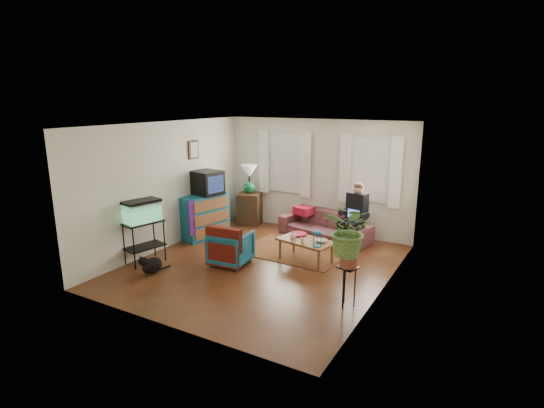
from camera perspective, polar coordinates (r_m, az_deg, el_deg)
The scene contains 31 objects.
floor at distance 8.02m, azimuth -1.42°, elevation -8.25°, with size 4.50×5.00×0.01m, color #4F2B14.
ceiling at distance 7.44m, azimuth -1.54°, elevation 10.62°, with size 4.50×5.00×0.01m, color white.
wall_back at distance 9.81m, azimuth 6.06°, elevation 3.72°, with size 4.50×0.01×2.60m, color silver.
wall_front at distance 5.71m, azimuth -14.52°, elevation -4.20°, with size 4.50×0.01×2.60m, color silver.
wall_left at distance 8.97m, azimuth -13.92°, elevation 2.42°, with size 0.01×5.00×2.60m, color silver.
wall_right at distance 6.78m, azimuth 15.06°, elevation -1.34°, with size 0.01×5.00×2.60m, color silver.
window_left at distance 10.09m, azimuth 1.87°, elevation 5.52°, with size 1.08×0.04×1.38m, color white.
window_right at distance 9.33m, azimuth 13.12°, elevation 4.46°, with size 1.08×0.04×1.38m, color white.
curtains_left at distance 10.02m, azimuth 1.65°, elevation 5.46°, with size 1.36×0.06×1.50m, color white.
curtains_right at distance 9.26m, azimuth 12.98°, elevation 4.40°, with size 1.36×0.06×1.50m, color white.
picture_frame at distance 9.47m, azimuth -10.46°, elevation 7.18°, with size 0.04×0.32×0.40m, color #3D2616.
area_rug at distance 8.81m, azimuth 3.21°, elevation -6.14°, with size 2.00×1.60×0.01m, color maroon.
sofa at distance 9.46m, azimuth 7.11°, elevation -2.28°, with size 2.07×0.81×0.81m, color brown.
seated_person at distance 9.00m, azimuth 10.97°, elevation -1.87°, with size 0.52×0.64×1.23m, color black, non-canonical shape.
side_table at distance 10.50m, azimuth -3.01°, elevation -0.62°, with size 0.53×0.53×0.78m, color #372314.
table_lamp at distance 10.34m, azimuth -3.07°, elevation 3.26°, with size 0.40×0.40×0.71m, color white, non-canonical shape.
dresser at distance 9.59m, azimuth -9.15°, elevation -1.60°, with size 0.54×1.08×0.97m, color #12596C.
crt_tv at distance 9.47m, azimuth -8.73°, elevation 2.87°, with size 0.60×0.54×0.52m, color black.
aquarium_stand at distance 8.37m, azimuth -16.78°, elevation -4.95°, with size 0.40×0.72×0.81m, color black.
aquarium at distance 8.20m, azimuth -17.08°, elevation -0.87°, with size 0.36×0.66×0.43m, color #7FD899.
black_cat at distance 7.90m, azimuth -15.84°, elevation -7.74°, with size 0.28×0.43×0.36m, color black.
armchair at distance 8.02m, azimuth -5.53°, elevation -5.66°, with size 0.68×0.64×0.70m, color #115767.
serape_throw at distance 7.75m, azimuth -6.55°, elevation -5.25°, with size 0.70×0.16×0.58m, color #9E0A0A.
coffee_table at distance 8.16m, azimuth 4.55°, elevation -6.28°, with size 1.04×0.57×0.43m, color brown.
cup_a at distance 8.13m, azimuth 2.84°, elevation -4.36°, with size 0.12×0.12×0.09m, color white.
cup_b at distance 7.91m, azimuth 4.11°, elevation -4.92°, with size 0.09×0.09×0.09m, color beige.
bowl at distance 7.99m, azimuth 6.63°, elevation -4.93°, with size 0.21×0.21×0.05m, color white.
snack_tray at distance 8.35m, azimuth 3.59°, elevation -4.08°, with size 0.32×0.32×0.04m, color #B21414.
birdcage at distance 7.73m, azimuth 6.11°, elevation -4.60°, with size 0.17×0.17×0.30m, color #115B6B, non-canonical shape.
plant_stand at distance 6.53m, azimuth 10.12°, elevation -10.90°, with size 0.27×0.27×0.63m, color black.
potted_plant at distance 6.25m, azimuth 10.41°, elevation -4.63°, with size 0.72×0.62×0.80m, color #599947.
Camera 1 is at (3.82, -6.36, 3.04)m, focal length 28.00 mm.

